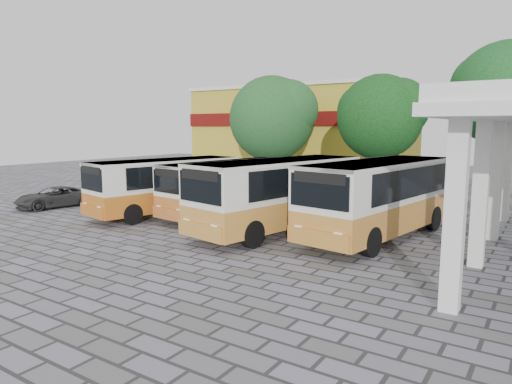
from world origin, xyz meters
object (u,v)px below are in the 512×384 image
Objects in this scene: bus_centre_left at (230,185)px; bus_far_left at (166,183)px; bus_far_right at (379,194)px; parked_car at (54,197)px; bus_centre_right at (279,190)px.

bus_far_left is at bearing -146.34° from bus_centre_left.
bus_far_right is (10.83, 1.11, 0.16)m from bus_far_left.
bus_far_left is 2.03× the size of parked_car.
bus_far_right reaches higher than bus_far_left.
bus_far_left is 0.92× the size of bus_centre_right.
bus_centre_right is at bearing -152.90° from bus_far_right.
bus_centre_left is 0.88× the size of bus_far_right.
bus_far_left is 1.04× the size of bus_centre_left.
bus_centre_right is 4.18m from bus_far_right.
bus_centre_right reaches higher than bus_far_left.
bus_far_right is (3.97, 1.31, 0.02)m from bus_centre_right.
bus_centre_left is (3.01, 1.46, -0.04)m from bus_far_left.
parked_car is at bearing -151.63° from bus_far_left.
parked_car is at bearing -161.78° from bus_centre_right.
bus_far_left is 0.92× the size of bus_far_right.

